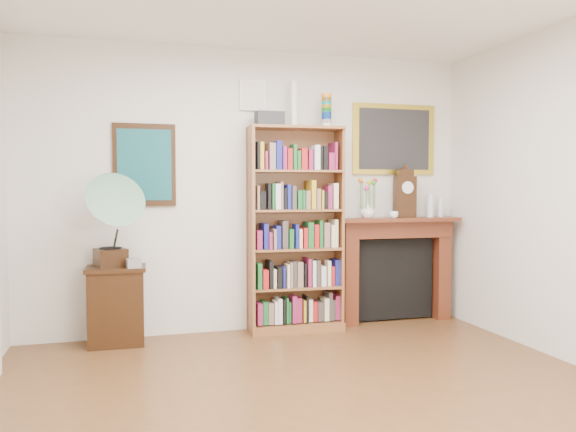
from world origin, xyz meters
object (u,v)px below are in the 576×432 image
(fireplace, at_px, (395,260))
(gramophone, at_px, (109,215))
(mantel_clock, at_px, (405,194))
(bottle_left, at_px, (430,206))
(cd_stack, at_px, (134,263))
(teacup, at_px, (394,215))
(bookshelf, at_px, (296,217))
(flower_vase, at_px, (368,211))
(bottle_right, at_px, (440,208))
(side_cabinet, at_px, (116,306))

(fireplace, bearing_deg, gramophone, -174.58)
(mantel_clock, xyz_separation_m, bottle_left, (0.29, -0.03, -0.12))
(cd_stack, relative_size, teacup, 1.34)
(bookshelf, distance_m, cd_stack, 1.62)
(mantel_clock, bearing_deg, flower_vase, -173.58)
(teacup, distance_m, bottle_right, 0.62)
(fireplace, relative_size, teacup, 14.83)
(bookshelf, distance_m, bottle_left, 1.51)
(side_cabinet, height_order, cd_stack, cd_stack)
(bookshelf, bearing_deg, fireplace, 8.39)
(gramophone, distance_m, teacup, 2.81)
(side_cabinet, bearing_deg, cd_stack, -37.22)
(fireplace, distance_m, cd_stack, 2.72)
(bottle_left, bearing_deg, bookshelf, -179.55)
(flower_vase, bearing_deg, teacup, -14.82)
(cd_stack, height_order, teacup, teacup)
(teacup, bearing_deg, mantel_clock, 30.46)
(flower_vase, relative_size, bottle_left, 0.64)
(mantel_clock, height_order, flower_vase, mantel_clock)
(gramophone, bearing_deg, flower_vase, -15.09)
(fireplace, height_order, flower_vase, flower_vase)
(bookshelf, relative_size, mantel_clock, 4.63)
(bottle_left, bearing_deg, mantel_clock, 173.25)
(bookshelf, xyz_separation_m, cd_stack, (-1.56, -0.15, -0.38))
(gramophone, xyz_separation_m, cd_stack, (0.20, -0.04, -0.44))
(bookshelf, height_order, teacup, bookshelf)
(fireplace, relative_size, bottle_left, 5.55)
(bookshelf, bearing_deg, teacup, 0.63)
(bottle_left, bearing_deg, flower_vase, -179.93)
(bookshelf, bearing_deg, bottle_left, 4.33)
(fireplace, distance_m, bottle_left, 0.69)
(bottle_left, bearing_deg, side_cabinet, -179.37)
(flower_vase, height_order, bottle_right, bottle_right)
(fireplace, xyz_separation_m, mantel_clock, (0.08, -0.04, 0.71))
(gramophone, relative_size, teacup, 9.42)
(mantel_clock, bearing_deg, fireplace, 154.06)
(cd_stack, bearing_deg, flower_vase, 3.93)
(bookshelf, bearing_deg, side_cabinet, -175.32)
(bottle_left, relative_size, bottle_right, 1.20)
(bookshelf, xyz_separation_m, flower_vase, (0.78, 0.01, 0.05))
(bookshelf, bearing_deg, bottle_right, 5.67)
(bookshelf, distance_m, bottle_right, 1.66)
(mantel_clock, bearing_deg, bottle_right, 2.73)
(mantel_clock, distance_m, bottle_right, 0.46)
(fireplace, bearing_deg, bottle_left, -10.41)
(flower_vase, distance_m, bottle_right, 0.88)
(bottle_left, bearing_deg, bottle_right, 15.17)
(mantel_clock, bearing_deg, bookshelf, -175.92)
(mantel_clock, distance_m, teacup, 0.29)
(gramophone, bearing_deg, mantel_clock, -14.82)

